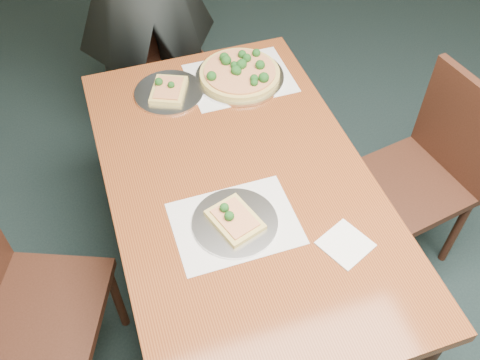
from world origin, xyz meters
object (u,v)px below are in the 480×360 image
object	(u,v)px
chair_left	(16,298)
chair_right	(429,168)
pizza_pan	(240,73)
slice_plate_far	(169,91)
slice_plate_near	(235,221)
chair_far	(165,56)
dining_table	(240,197)

from	to	relation	value
chair_left	chair_right	world-z (taller)	same
pizza_pan	slice_plate_far	distance (m)	0.30
pizza_pan	chair_right	bearing A→B (deg)	-38.91
pizza_pan	slice_plate_near	xyz separation A→B (m)	(-0.25, -0.70, -0.01)
chair_far	slice_plate_far	size ratio (longest dim) A/B	3.25
chair_left	pizza_pan	world-z (taller)	chair_left
dining_table	pizza_pan	world-z (taller)	pizza_pan
chair_right	pizza_pan	xyz separation A→B (m)	(-0.65, 0.52, 0.26)
chair_right	chair_far	bearing A→B (deg)	-151.30
chair_right	slice_plate_near	size ratio (longest dim) A/B	3.25
slice_plate_near	dining_table	bearing A→B (deg)	66.16
chair_left	pizza_pan	size ratio (longest dim) A/B	2.48
dining_table	chair_right	world-z (taller)	chair_right
chair_right	slice_plate_far	distance (m)	1.12
chair_far	chair_left	size ratio (longest dim) A/B	1.00
chair_far	chair_left	xyz separation A→B (m)	(-0.80, -1.17, 0.00)
dining_table	chair_right	distance (m)	0.84
chair_far	slice_plate_far	distance (m)	0.63
dining_table	slice_plate_near	distance (m)	0.21
dining_table	chair_right	xyz separation A→B (m)	(0.83, 0.01, -0.14)
chair_left	slice_plate_far	size ratio (longest dim) A/B	3.25
slice_plate_near	slice_plate_far	bearing A→B (deg)	94.16
pizza_pan	chair_far	bearing A→B (deg)	110.40
dining_table	chair_right	size ratio (longest dim) A/B	1.65
chair_left	chair_right	distance (m)	1.66
chair_right	slice_plate_far	bearing A→B (deg)	-128.30
chair_left	chair_right	bearing A→B (deg)	-64.85
dining_table	slice_plate_far	xyz separation A→B (m)	(-0.13, 0.53, 0.10)
slice_plate_far	slice_plate_near	bearing A→B (deg)	-85.84
chair_far	chair_right	size ratio (longest dim) A/B	1.00
dining_table	chair_right	bearing A→B (deg)	0.50
chair_left	slice_plate_far	distance (m)	0.96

